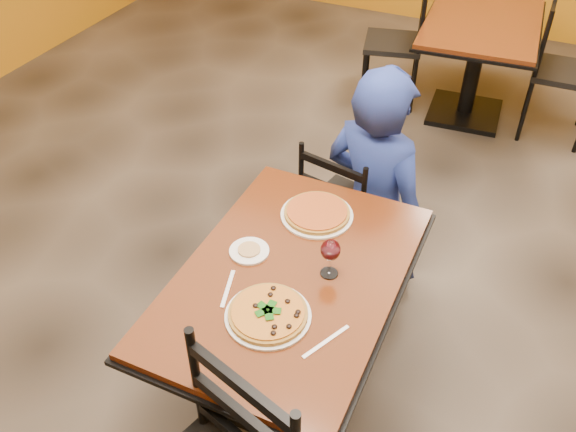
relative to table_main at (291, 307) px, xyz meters
The scene contains 16 objects.
floor 0.75m from the table_main, 90.00° to the left, with size 7.00×8.00×0.01m, color black.
table_main is the anchor object (origin of this frame).
table_second 2.81m from the table_main, 85.94° to the left, with size 0.87×1.22×0.75m.
chair_main_far 0.86m from the table_main, 94.23° to the left, with size 0.38×0.38×0.85m, color black, non-canonical shape.
chair_second_left 2.83m from the table_main, 98.50° to the left, with size 0.42×0.42×0.92m, color black, non-canonical shape.
chair_second_right 2.92m from the table_main, 73.75° to the left, with size 0.43×0.43×0.95m, color black, non-canonical shape.
diner 0.93m from the table_main, 86.80° to the left, with size 0.61×0.40×1.21m, color navy.
plate_main 0.30m from the table_main, 86.34° to the right, with size 0.31×0.31×0.01m, color white.
pizza_main 0.31m from the table_main, 86.34° to the right, with size 0.28×0.28×0.02m, color maroon.
plate_far 0.41m from the table_main, 96.57° to the left, with size 0.31×0.31×0.01m, color white.
pizza_far 0.42m from the table_main, 96.57° to the left, with size 0.28×0.28×0.02m, color orange.
side_plate 0.29m from the table_main, 168.41° to the left, with size 0.16×0.16×0.01m, color white.
dip 0.29m from the table_main, 168.41° to the left, with size 0.09×0.09×0.01m, color tan.
wine_glass 0.32m from the table_main, 25.03° to the left, with size 0.08×0.08×0.18m, color white, non-canonical shape.
fork 0.32m from the table_main, 136.77° to the right, with size 0.01×0.19×0.00m, color silver.
knife 0.40m from the table_main, 45.49° to the right, with size 0.01×0.21×0.00m, color silver.
Camera 1 is at (0.68, -2.01, 2.42)m, focal length 38.15 mm.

